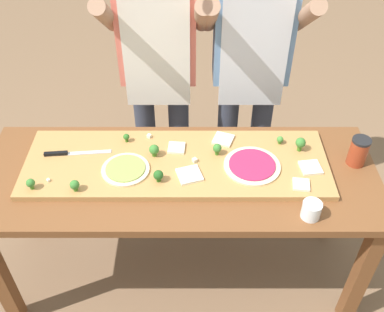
{
  "coord_description": "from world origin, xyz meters",
  "views": [
    {
      "loc": [
        0.06,
        -1.48,
        2.22
      ],
      "look_at": [
        0.06,
        0.05,
        0.84
      ],
      "focal_mm": 41.87,
      "sensor_mm": 36.0,
      "label": 1
    }
  ],
  "objects_px": {
    "broccoli_floret_center_right": "(280,140)",
    "cheese_crumble_c": "(48,180)",
    "pizza_slice_far_left": "(176,148)",
    "broccoli_floret_center_left": "(74,185)",
    "broccoli_floret_front_left": "(300,143)",
    "broccoli_floret_back_right": "(158,175)",
    "cheese_crumble_a": "(194,160)",
    "flour_cup": "(311,211)",
    "cook_right": "(250,62)",
    "pizza_whole_pesto_green": "(125,169)",
    "sauce_jar": "(358,151)",
    "pizza_slice_near_right": "(223,139)",
    "chefs_knife": "(68,153)",
    "broccoli_floret_front_right": "(154,150)",
    "pizza_slice_near_left": "(310,167)",
    "broccoli_floret_back_mid": "(217,149)",
    "pizza_slice_far_right": "(301,185)",
    "prep_table": "(180,189)",
    "cheese_crumble_b": "(149,136)",
    "pizza_whole_beet_magenta": "(252,165)",
    "broccoli_floret_front_mid": "(126,137)",
    "cook_left": "(158,62)",
    "pizza_slice_center": "(189,175)"
  },
  "relations": [
    {
      "from": "cheese_crumble_a",
      "to": "flour_cup",
      "type": "height_order",
      "value": "flour_cup"
    },
    {
      "from": "pizza_slice_far_left",
      "to": "flour_cup",
      "type": "xyz_separation_m",
      "value": [
        0.57,
        -0.4,
        0.0
      ]
    },
    {
      "from": "broccoli_floret_center_right",
      "to": "pizza_slice_far_right",
      "type": "bearing_deg",
      "value": -79.59
    },
    {
      "from": "broccoli_floret_front_mid",
      "to": "pizza_slice_center",
      "type": "bearing_deg",
      "value": -38.0
    },
    {
      "from": "broccoli_floret_back_mid",
      "to": "cheese_crumble_b",
      "type": "relative_size",
      "value": 3.34
    },
    {
      "from": "pizza_slice_near_left",
      "to": "flour_cup",
      "type": "distance_m",
      "value": 0.27
    },
    {
      "from": "broccoli_floret_front_right",
      "to": "cheese_crumble_c",
      "type": "height_order",
      "value": "broccoli_floret_front_right"
    },
    {
      "from": "flour_cup",
      "to": "sauce_jar",
      "type": "xyz_separation_m",
      "value": [
        0.28,
        0.33,
        0.04
      ]
    },
    {
      "from": "pizza_slice_near_left",
      "to": "sauce_jar",
      "type": "height_order",
      "value": "sauce_jar"
    },
    {
      "from": "chefs_knife",
      "to": "broccoli_floret_front_left",
      "type": "bearing_deg",
      "value": 1.47
    },
    {
      "from": "broccoli_floret_center_right",
      "to": "cheese_crumble_c",
      "type": "xyz_separation_m",
      "value": [
        -1.06,
        -0.26,
        -0.02
      ]
    },
    {
      "from": "pizza_slice_far_left",
      "to": "broccoli_floret_center_left",
      "type": "relative_size",
      "value": 1.42
    },
    {
      "from": "pizza_slice_near_right",
      "to": "flour_cup",
      "type": "distance_m",
      "value": 0.57
    },
    {
      "from": "broccoli_floret_front_right",
      "to": "pizza_slice_near_left",
      "type": "bearing_deg",
      "value": -6.72
    },
    {
      "from": "broccoli_floret_front_mid",
      "to": "cheese_crumble_a",
      "type": "relative_size",
      "value": 2.36
    },
    {
      "from": "prep_table",
      "to": "broccoli_floret_front_left",
      "type": "relative_size",
      "value": 25.46
    },
    {
      "from": "broccoli_floret_front_mid",
      "to": "cook_left",
      "type": "xyz_separation_m",
      "value": [
        0.14,
        0.44,
        0.16
      ]
    },
    {
      "from": "flour_cup",
      "to": "sauce_jar",
      "type": "relative_size",
      "value": 0.57
    },
    {
      "from": "pizza_slice_far_right",
      "to": "broccoli_floret_center_right",
      "type": "bearing_deg",
      "value": 100.41
    },
    {
      "from": "broccoli_floret_back_right",
      "to": "broccoli_floret_back_mid",
      "type": "bearing_deg",
      "value": 33.88
    },
    {
      "from": "cheese_crumble_a",
      "to": "broccoli_floret_center_right",
      "type": "bearing_deg",
      "value": 17.71
    },
    {
      "from": "pizza_whole_pesto_green",
      "to": "pizza_slice_far_left",
      "type": "xyz_separation_m",
      "value": [
        0.23,
        0.15,
        -0.0
      ]
    },
    {
      "from": "pizza_slice_near_right",
      "to": "chefs_knife",
      "type": "bearing_deg",
      "value": -172.12
    },
    {
      "from": "pizza_whole_beet_magenta",
      "to": "sauce_jar",
      "type": "height_order",
      "value": "sauce_jar"
    },
    {
      "from": "pizza_slice_far_left",
      "to": "broccoli_floret_front_left",
      "type": "relative_size",
      "value": 1.09
    },
    {
      "from": "pizza_whole_beet_magenta",
      "to": "broccoli_floret_front_mid",
      "type": "bearing_deg",
      "value": 163.19
    },
    {
      "from": "pizza_whole_pesto_green",
      "to": "cook_right",
      "type": "distance_m",
      "value": 0.91
    },
    {
      "from": "pizza_whole_beet_magenta",
      "to": "pizza_slice_center",
      "type": "xyz_separation_m",
      "value": [
        -0.29,
        -0.06,
        -0.0
      ]
    },
    {
      "from": "prep_table",
      "to": "cheese_crumble_b",
      "type": "distance_m",
      "value": 0.31
    },
    {
      "from": "pizza_whole_pesto_green",
      "to": "pizza_slice_far_right",
      "type": "bearing_deg",
      "value": -7.08
    },
    {
      "from": "broccoli_floret_back_right",
      "to": "cook_left",
      "type": "height_order",
      "value": "cook_left"
    },
    {
      "from": "broccoli_floret_front_left",
      "to": "broccoli_floret_center_right",
      "type": "bearing_deg",
      "value": 149.58
    },
    {
      "from": "flour_cup",
      "to": "cook_right",
      "type": "xyz_separation_m",
      "value": [
        -0.18,
        0.89,
        0.18
      ]
    },
    {
      "from": "broccoli_floret_back_mid",
      "to": "broccoli_floret_back_right",
      "type": "xyz_separation_m",
      "value": [
        -0.27,
        -0.18,
        -0.0
      ]
    },
    {
      "from": "pizza_slice_center",
      "to": "broccoli_floret_front_right",
      "type": "relative_size",
      "value": 1.67
    },
    {
      "from": "pizza_whole_pesto_green",
      "to": "broccoli_floret_back_mid",
      "type": "xyz_separation_m",
      "value": [
        0.42,
        0.11,
        0.03
      ]
    },
    {
      "from": "pizza_whole_beet_magenta",
      "to": "broccoli_floret_back_right",
      "type": "bearing_deg",
      "value": -167.62
    },
    {
      "from": "broccoli_floret_back_right",
      "to": "cheese_crumble_a",
      "type": "distance_m",
      "value": 0.21
    },
    {
      "from": "broccoli_floret_back_mid",
      "to": "flour_cup",
      "type": "bearing_deg",
      "value": -43.78
    },
    {
      "from": "broccoli_floret_front_right",
      "to": "broccoli_floret_front_left",
      "type": "distance_m",
      "value": 0.69
    },
    {
      "from": "broccoli_floret_front_right",
      "to": "broccoli_floret_front_left",
      "type": "relative_size",
      "value": 0.86
    },
    {
      "from": "pizza_whole_pesto_green",
      "to": "pizza_slice_center",
      "type": "height_order",
      "value": "pizza_whole_pesto_green"
    },
    {
      "from": "broccoli_floret_back_right",
      "to": "broccoli_floret_front_mid",
      "type": "bearing_deg",
      "value": 122.12
    },
    {
      "from": "broccoli_floret_front_mid",
      "to": "broccoli_floret_back_right",
      "type": "distance_m",
      "value": 0.32
    },
    {
      "from": "pizza_slice_near_right",
      "to": "cook_left",
      "type": "xyz_separation_m",
      "value": [
        -0.33,
        0.43,
        0.18
      ]
    },
    {
      "from": "pizza_whole_beet_magenta",
      "to": "pizza_slice_near_left",
      "type": "bearing_deg",
      "value": -1.88
    },
    {
      "from": "pizza_whole_beet_magenta",
      "to": "broccoli_floret_front_right",
      "type": "height_order",
      "value": "broccoli_floret_front_right"
    },
    {
      "from": "pizza_slice_far_right",
      "to": "cook_right",
      "type": "distance_m",
      "value": 0.78
    },
    {
      "from": "prep_table",
      "to": "pizza_slice_far_left",
      "type": "bearing_deg",
      "value": 96.98
    },
    {
      "from": "pizza_slice_far_right",
      "to": "pizza_whole_beet_magenta",
      "type": "bearing_deg",
      "value": 149.04
    }
  ]
}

